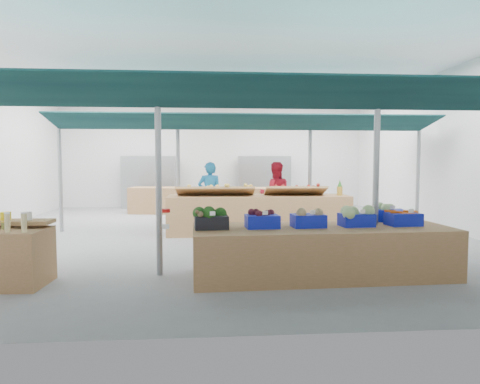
{
  "coord_description": "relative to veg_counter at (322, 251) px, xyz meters",
  "views": [
    {
      "loc": [
        -0.24,
        -10.76,
        1.79
      ],
      "look_at": [
        0.46,
        -1.6,
        1.14
      ],
      "focal_mm": 32.0,
      "sensor_mm": 36.0,
      "label": 1
    }
  ],
  "objects": [
    {
      "name": "floor",
      "position": [
        -1.54,
        4.26,
        -0.39
      ],
      "size": [
        13.0,
        13.0,
        0.0
      ],
      "primitive_type": "plane",
      "color": "gray",
      "rests_on": "ground"
    },
    {
      "name": "hall",
      "position": [
        -1.54,
        5.7,
        2.26
      ],
      "size": [
        13.0,
        13.0,
        13.0
      ],
      "color": "silver",
      "rests_on": "ground"
    },
    {
      "name": "pole_grid",
      "position": [
        -0.79,
        2.51,
        1.42
      ],
      "size": [
        10.0,
        4.6,
        3.0
      ],
      "color": "gray",
      "rests_on": "floor"
    },
    {
      "name": "awnings",
      "position": [
        -0.79,
        2.51,
        2.39
      ],
      "size": [
        9.5,
        7.08,
        0.3
      ],
      "color": "#0B262E",
      "rests_on": "pole_grid"
    },
    {
      "name": "back_shelving_left",
      "position": [
        -4.04,
        10.26,
        0.61
      ],
      "size": [
        2.0,
        0.5,
        2.0
      ],
      "primitive_type": "cube",
      "color": "#B23F33",
      "rests_on": "floor"
    },
    {
      "name": "back_shelving_right",
      "position": [
        0.46,
        10.26,
        0.61
      ],
      "size": [
        2.0,
        0.5,
        2.0
      ],
      "primitive_type": "cube",
      "color": "#B23F33",
      "rests_on": "floor"
    },
    {
      "name": "veg_counter",
      "position": [
        0.0,
        0.0,
        0.0
      ],
      "size": [
        4.06,
        1.49,
        0.78
      ],
      "primitive_type": "cube",
      "rotation": [
        0.0,
        0.0,
        0.04
      ],
      "color": "olive",
      "rests_on": "floor"
    },
    {
      "name": "fruit_counter",
      "position": [
        -0.52,
        4.04,
        0.09
      ],
      "size": [
        4.5,
        1.14,
        0.96
      ],
      "primitive_type": "cube",
      "rotation": [
        0.0,
        0.0,
        -0.02
      ],
      "color": "olive",
      "rests_on": "floor"
    },
    {
      "name": "far_counter",
      "position": [
        -1.96,
        8.39,
        0.06
      ],
      "size": [
        5.13,
        1.79,
        0.91
      ],
      "primitive_type": "cube",
      "rotation": [
        0.0,
        0.0,
        -0.16
      ],
      "color": "olive",
      "rests_on": "floor"
    },
    {
      "name": "crate_stack",
      "position": [
        2.26,
        1.3,
        -0.1
      ],
      "size": [
        0.57,
        0.47,
        0.58
      ],
      "primitive_type": "cube",
      "rotation": [
        0.0,
        0.0,
        -0.3
      ],
      "color": "#0F1BA6",
      "rests_on": "floor"
    },
    {
      "name": "vendor_left",
      "position": [
        -1.72,
        5.14,
        0.51
      ],
      "size": [
        0.66,
        0.44,
        1.79
      ],
      "primitive_type": "imported",
      "rotation": [
        0.0,
        0.0,
        3.13
      ],
      "color": "#18659C",
      "rests_on": "floor"
    },
    {
      "name": "vendor_right",
      "position": [
        0.08,
        5.14,
        0.51
      ],
      "size": [
        0.88,
        0.69,
        1.79
      ],
      "primitive_type": "imported",
      "rotation": [
        0.0,
        0.0,
        3.13
      ],
      "color": "maroon",
      "rests_on": "floor"
    },
    {
      "name": "crate_broccoli",
      "position": [
        -1.72,
        -0.07,
        0.55
      ],
      "size": [
        0.53,
        0.42,
        0.35
      ],
      "rotation": [
        0.0,
        0.0,
        0.08
      ],
      "color": "black",
      "rests_on": "veg_counter"
    },
    {
      "name": "crate_beets",
      "position": [
        -0.95,
        -0.04,
        0.52
      ],
      "size": [
        0.53,
        0.42,
        0.29
      ],
      "rotation": [
        0.0,
        0.0,
        0.08
      ],
      "color": "#0F1BA6",
      "rests_on": "veg_counter"
    },
    {
      "name": "crate_celeriac",
      "position": [
        -0.22,
        -0.01,
        0.53
      ],
      "size": [
        0.53,
        0.42,
        0.31
      ],
      "rotation": [
        0.0,
        0.0,
        0.08
      ],
      "color": "#0F1BA6",
      "rests_on": "veg_counter"
    },
    {
      "name": "crate_cabbage",
      "position": [
        0.56,
        0.02,
        0.55
      ],
      "size": [
        0.53,
        0.42,
        0.35
      ],
      "rotation": [
        0.0,
        0.0,
        0.08
      ],
      "color": "#0F1BA6",
      "rests_on": "veg_counter"
    },
    {
      "name": "crate_carrots",
      "position": [
        1.33,
        0.05,
        0.5
      ],
      "size": [
        0.53,
        0.42,
        0.29
      ],
      "rotation": [
        0.0,
        0.0,
        0.08
      ],
      "color": "#0F1BA6",
      "rests_on": "veg_counter"
    },
    {
      "name": "sparrow",
      "position": [
        -1.9,
        -0.21,
        0.64
      ],
      "size": [
        0.12,
        0.09,
        0.11
      ],
      "rotation": [
        0.0,
        0.0,
        0.08
      ],
      "color": "brown",
      "rests_on": "crate_broccoli"
    },
    {
      "name": "pole_ribbon",
      "position": [
        -2.37,
        -0.42,
        0.69
      ],
      "size": [
        0.12,
        0.12,
        0.28
      ],
      "color": "red",
      "rests_on": "pole_grid"
    },
    {
      "name": "apple_heap_yellow",
      "position": [
        -1.58,
        3.95,
        0.74
      ],
      "size": [
        1.92,
        0.76,
        0.27
      ],
      "rotation": [
        0.0,
        0.0,
        -0.03
      ],
      "color": "#997247",
      "rests_on": "fruit_counter"
    },
    {
      "name": "apple_heap_red",
      "position": [
        0.39,
        3.92,
        0.74
      ],
      "size": [
        1.52,
        0.75,
        0.27
      ],
      "rotation": [
        0.0,
        0.0,
        -0.03
      ],
      "color": "#997247",
      "rests_on": "fruit_counter"
    },
    {
      "name": "pineapple",
      "position": [
        1.51,
        3.9,
        0.75
      ],
      "size": [
        0.14,
        0.14,
        0.39
      ],
      "rotation": [
        0.0,
        0.0,
        -0.03
      ],
      "color": "#8C6019",
      "rests_on": "fruit_counter"
    },
    {
      "name": "crate_extra",
      "position": [
        1.32,
        0.55,
        0.54
      ],
      "size": [
        0.55,
        0.44,
        0.32
      ],
      "rotation": [
        0.0,
        0.0,
        -0.15
      ],
      "color": "#0F1BA6",
      "rests_on": "veg_counter"
    }
  ]
}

